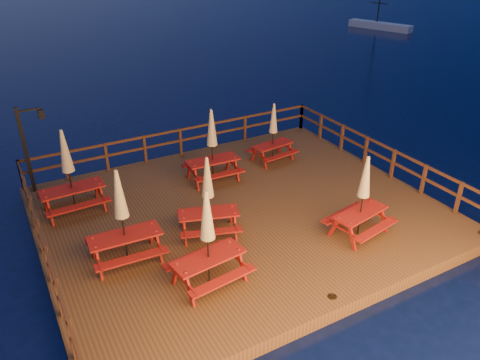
{
  "coord_description": "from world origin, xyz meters",
  "views": [
    {
      "loc": [
        -6.22,
        -11.13,
        8.24
      ],
      "look_at": [
        0.32,
        0.6,
        1.13
      ],
      "focal_mm": 35.0,
      "sensor_mm": 36.0,
      "label": 1
    }
  ],
  "objects": [
    {
      "name": "lamp_post",
      "position": [
        -5.39,
        4.55,
        2.2
      ],
      "size": [
        0.85,
        0.18,
        3.0
      ],
      "color": "black",
      "rests_on": "deck"
    },
    {
      "name": "picnic_table_4",
      "position": [
        -4.59,
        2.53,
        1.83
      ],
      "size": [
        1.99,
        1.66,
        2.76
      ],
      "rotation": [
        0.0,
        0.0,
        0.04
      ],
      "color": "maroon",
      "rests_on": "deck"
    },
    {
      "name": "picnic_table_0",
      "position": [
        -2.38,
        -2.66,
        1.78
      ],
      "size": [
        2.03,
        1.74,
        2.65
      ],
      "rotation": [
        0.0,
        0.0,
        0.13
      ],
      "color": "maroon",
      "rests_on": "deck"
    },
    {
      "name": "ground",
      "position": [
        0.0,
        0.0,
        0.0
      ],
      "size": [
        500.0,
        500.0,
        0.0
      ],
      "primitive_type": "plane",
      "color": "black",
      "rests_on": "ground"
    },
    {
      "name": "deck_piles",
      "position": [
        0.0,
        0.0,
        -0.3
      ],
      "size": [
        11.44,
        9.44,
        1.4
      ],
      "color": "#3D2613",
      "rests_on": "ground"
    },
    {
      "name": "picnic_table_2",
      "position": [
        2.89,
        2.62,
        1.59
      ],
      "size": [
        1.77,
        1.52,
        2.3
      ],
      "rotation": [
        0.0,
        0.0,
        0.13
      ],
      "color": "maroon",
      "rests_on": "deck"
    },
    {
      "name": "picnic_table_3",
      "position": [
        -3.91,
        -0.77,
        1.81
      ],
      "size": [
        1.98,
        1.66,
        2.72
      ],
      "rotation": [
        0.0,
        0.0,
        -0.05
      ],
      "color": "maroon",
      "rests_on": "deck"
    },
    {
      "name": "picnic_table_6",
      "position": [
        0.17,
        2.3,
        1.77
      ],
      "size": [
        1.91,
        1.6,
        2.64
      ],
      "rotation": [
        0.0,
        0.0,
        -0.05
      ],
      "color": "maroon",
      "rests_on": "deck"
    },
    {
      "name": "picnic_table_1",
      "position": [
        2.38,
        -2.84,
        1.7
      ],
      "size": [
        1.99,
        1.74,
        2.5
      ],
      "rotation": [
        0.0,
        0.0,
        0.18
      ],
      "color": "maroon",
      "rests_on": "deck"
    },
    {
      "name": "deck",
      "position": [
        0.0,
        0.0,
        0.2
      ],
      "size": [
        12.0,
        10.0,
        0.4
      ],
      "primitive_type": "cube",
      "color": "#452E16",
      "rests_on": "ground"
    },
    {
      "name": "railing",
      "position": [
        0.0,
        1.78,
        1.16
      ],
      "size": [
        11.8,
        9.75,
        1.1
      ],
      "color": "#3D2613",
      "rests_on": "deck"
    },
    {
      "name": "picnic_table_5",
      "position": [
        -1.44,
        -0.71,
        1.69
      ],
      "size": [
        2.09,
        1.89,
        2.48
      ],
      "rotation": [
        0.0,
        0.0,
        -0.31
      ],
      "color": "maroon",
      "rests_on": "deck"
    },
    {
      "name": "sailboat",
      "position": [
        28.33,
        23.15,
        0.31
      ],
      "size": [
        3.0,
        6.26,
        9.27
      ],
      "rotation": [
        0.0,
        0.0,
        0.32
      ],
      "color": "silver",
      "rests_on": "ground"
    }
  ]
}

